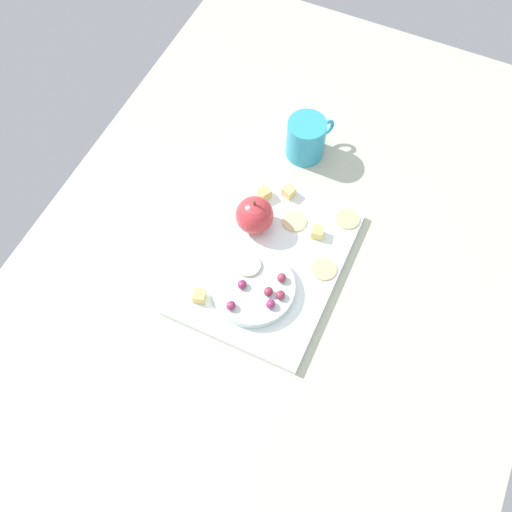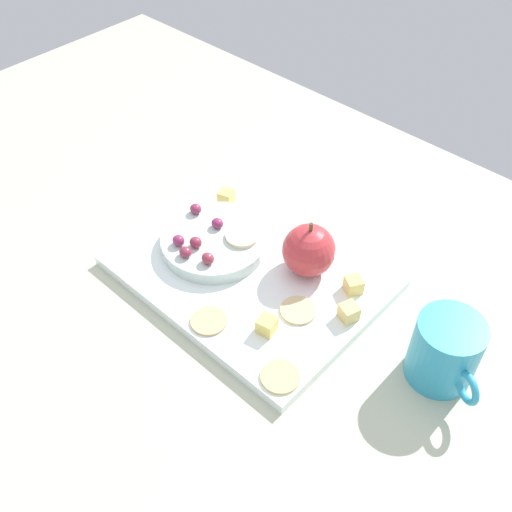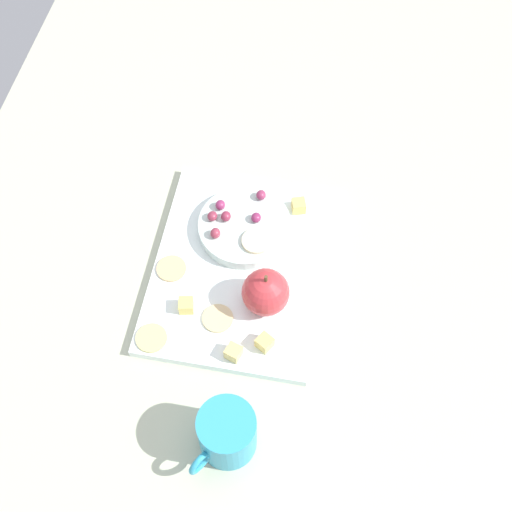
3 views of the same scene
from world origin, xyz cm
name	(u,v)px [view 2 (image 2 of 3)]	position (x,y,z in cm)	size (l,w,h in cm)	color
table	(219,285)	(0.00, 0.00, 2.48)	(149.17, 95.37, 4.96)	#B6BC9F
platter	(250,272)	(3.46, 2.71, 5.74)	(35.02, 26.51, 1.56)	white
serving_dish	(214,241)	(-3.12, 2.42, 7.51)	(15.09, 15.09, 1.98)	silver
apple_whole	(309,250)	(9.42, 7.99, 10.13)	(7.23, 7.23, 7.23)	#BE3339
apple_stem	(311,227)	(9.42, 7.99, 14.35)	(0.50, 0.50, 1.20)	brown
cheese_cube_0	(226,197)	(-8.73, 10.44, 7.60)	(2.16, 2.16, 2.16)	#EEC767
cheese_cube_1	(267,325)	(12.45, -3.69, 7.60)	(2.16, 2.16, 2.16)	#EBD167
cheese_cube_2	(354,285)	(16.35, 9.07, 7.60)	(2.16, 2.16, 2.16)	#EBC96B
cheese_cube_3	(349,312)	(18.67, 4.87, 7.60)	(2.16, 2.16, 2.16)	#ECCA72
cracker_0	(280,377)	(18.22, -7.71, 6.72)	(4.70, 4.70, 0.40)	#D2C67D
cracker_1	(298,310)	(13.34, 1.35, 6.72)	(4.70, 4.70, 0.40)	#D6BF8A
cracker_2	(209,321)	(6.13, -7.64, 6.72)	(4.70, 4.70, 0.40)	#D3B27D
grape_0	(178,240)	(-5.48, -2.04, 9.26)	(1.77, 1.59, 1.53)	#8C2C58
grape_1	(217,223)	(-4.11, 4.11, 9.21)	(1.77, 1.59, 1.42)	#862A55
grape_2	(196,209)	(-8.63, 4.13, 9.24)	(1.77, 1.59, 1.49)	#8B2E51
grape_3	(209,260)	(0.30, -1.71, 9.29)	(1.77, 1.59, 1.58)	#913245
grape_4	(185,252)	(-3.16, -2.88, 9.21)	(1.77, 1.59, 1.42)	#882E43
grape_5	(196,242)	(-3.47, -0.70, 9.27)	(1.77, 1.59, 1.55)	#8A2C44
apple_slice_0	(242,236)	(-0.08, 4.89, 8.80)	(4.65, 4.65, 0.60)	beige
cup	(445,351)	(31.03, 6.42, 9.44)	(10.27, 8.07, 8.96)	#2F9BBE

